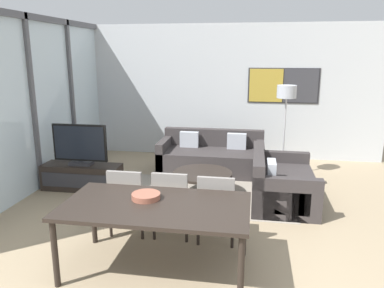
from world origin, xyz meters
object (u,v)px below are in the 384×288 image
Objects in this scene: television at (80,145)px; dining_table at (156,210)px; sofa_side at (278,184)px; coffee_table at (202,178)px; dining_chair_right at (217,203)px; sofa_main at (212,157)px; floor_lamp at (286,100)px; fruit_bowl at (146,196)px; dining_chair_left at (129,196)px; tv_console at (82,177)px; dining_chair_centre at (172,199)px.

television is 2.79m from dining_table.
television is 3.20m from sofa_side.
coffee_table is 1.52m from dining_chair_right.
coffee_table is (0.00, -1.29, 0.02)m from sofa_main.
floor_lamp is at bearing 19.55° from television.
coffee_table is 2.12m from fruit_bowl.
floor_lamp reaches higher than coffee_table.
dining_chair_left is 2.84× the size of fruit_bowl.
sofa_main is (2.00, 1.36, -0.49)m from television.
tv_console is 2.42m from sofa_main.
dining_chair_right is at bearing -109.98° from floor_lamp.
sofa_side is at bearing 36.35° from dining_chair_left.
dining_chair_left is at bearing 178.30° from dining_chair_right.
coffee_table is (2.00, 0.06, -0.46)m from television.
television is 0.55× the size of floor_lamp.
sofa_side is 1.62× the size of coffee_table.
floor_lamp is (0.93, 2.57, 0.92)m from dining_chair_right.
coffee_table is at bearing 104.30° from dining_chair_right.
sofa_main is at bearing 87.11° from dining_table.
television is at bearing 90.00° from tv_console.
dining_table reaches higher than tv_console.
dining_chair_right is (-0.79, -1.42, 0.23)m from sofa_side.
dining_table is 0.94m from dining_chair_left.
television reaches higher than tv_console.
sofa_main is at bearing 34.12° from television.
sofa_side reaches higher than coffee_table.
sofa_main is 2.29× the size of dining_chair_centre.
dining_chair_right is (0.55, 0.71, -0.18)m from dining_table.
television is (0.00, 0.00, 0.54)m from tv_console.
dining_chair_centre is 0.51× the size of floor_lamp.
floor_lamp reaches higher than sofa_side.
dining_chair_centre reaches higher than dining_table.
dining_chair_right is at bearing -30.47° from television.
television is 0.60× the size of sofa_side.
dining_table is (-1.34, -2.13, 0.41)m from sofa_side.
dining_table is at bearing -49.04° from tv_console.
coffee_table is 2.21m from dining_table.
dining_chair_right is at bearing 40.72° from fruit_bowl.
dining_chair_right is (2.37, -1.40, -0.26)m from television.
dining_chair_centre is (0.55, 0.01, 0.00)m from dining_chair_left.
dining_chair_right is (2.37, -1.39, 0.28)m from tv_console.
dining_chair_centre is at bearing 78.00° from fruit_bowl.
sofa_main is 2.08× the size of coffee_table.
sofa_main reaches higher than dining_table.
sofa_main is 2.29× the size of dining_chair_left.
tv_console is 0.67× the size of sofa_main.
dining_chair_left is 0.55m from dining_chair_centre.
dining_chair_centre is at bearing 175.19° from dining_chair_right.
dining_chair_left is 0.79m from fruit_bowl.
dining_table is 0.91m from dining_chair_right.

